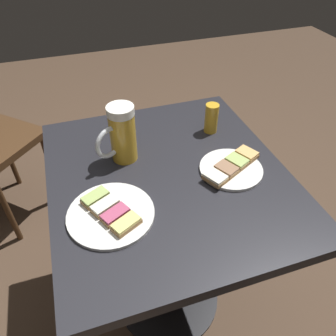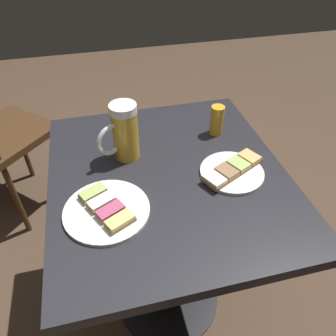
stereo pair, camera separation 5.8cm
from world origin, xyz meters
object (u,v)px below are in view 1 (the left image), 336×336
plate_far (231,168)px  beer_glass_small (211,118)px  beer_mug (121,134)px  plate_near (111,213)px

plate_far → beer_glass_small: size_ratio=2.03×
beer_mug → plate_far: bearing=61.8°
plate_far → beer_mug: 0.35m
plate_near → plate_far: 0.39m
plate_far → beer_mug: size_ratio=1.14×
beer_mug → beer_glass_small: beer_mug is taller
plate_near → beer_glass_small: bearing=124.5°
plate_far → beer_mug: (-0.16, -0.30, 0.08)m
beer_glass_small → plate_far: bearing=-7.0°
plate_far → beer_glass_small: 0.22m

